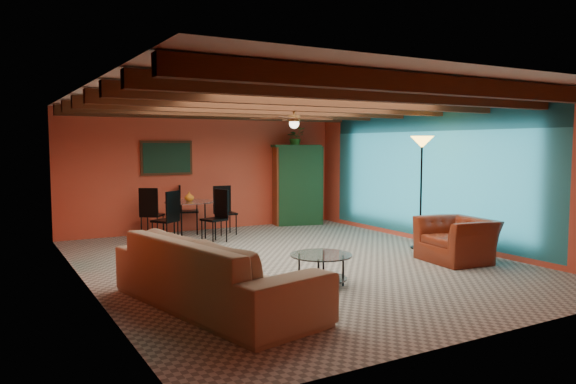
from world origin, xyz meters
TOP-DOWN VIEW (x-y plane):
  - room at (0.00, 0.11)m, footprint 6.52×8.01m
  - sofa at (-2.08, -1.70)m, footprint 1.76×3.13m
  - armchair at (2.37, -1.29)m, footprint 1.08×1.21m
  - coffee_table at (-0.42, -1.46)m, footprint 0.94×0.94m
  - dining_table at (-0.70, 3.13)m, footprint 2.06×2.06m
  - armoire at (2.20, 3.70)m, footprint 1.16×0.76m
  - floor_lamp at (2.65, -0.14)m, footprint 0.50×0.50m
  - ceiling_fan at (0.00, 0.00)m, footprint 1.50×1.50m
  - painting at (-0.90, 3.96)m, footprint 1.05×0.03m
  - potted_plant at (2.20, 3.70)m, footprint 0.48×0.44m
  - vase at (-0.70, 3.13)m, footprint 0.22×0.22m

SIDE VIEW (x-z plane):
  - coffee_table at x=-0.42m, z-range 0.00..0.44m
  - armchair at x=2.37m, z-range 0.00..0.72m
  - sofa at x=-2.08m, z-range 0.00..0.86m
  - dining_table at x=-0.70m, z-range 0.00..1.06m
  - armoire at x=2.20m, z-range 0.00..1.87m
  - floor_lamp at x=2.65m, z-range 0.00..2.11m
  - vase at x=-0.70m, z-range 1.06..1.26m
  - painting at x=-0.90m, z-range 1.32..1.97m
  - potted_plant at x=2.20m, z-range 1.87..2.35m
  - ceiling_fan at x=0.00m, z-range 2.14..2.58m
  - room at x=0.00m, z-range 1.01..3.72m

